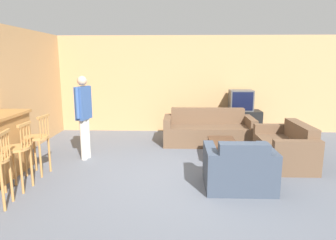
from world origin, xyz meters
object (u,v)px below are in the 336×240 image
(bar_chair_far, at_px, (37,142))
(couch_far, at_px, (208,131))
(armchair_near, at_px, (239,169))
(bar_chair_mid, at_px, (17,154))
(book_on_table, at_px, (225,143))
(person_by_window, at_px, (84,112))
(tv, at_px, (241,100))
(loveseat_right, at_px, (285,148))
(tv_unit, at_px, (240,123))
(coffee_table, at_px, (223,144))

(bar_chair_far, distance_m, couch_far, 3.75)
(couch_far, height_order, armchair_near, couch_far)
(bar_chair_mid, relative_size, armchair_near, 1.01)
(bar_chair_mid, distance_m, book_on_table, 3.53)
(armchair_near, relative_size, person_by_window, 0.62)
(tv, distance_m, book_on_table, 2.51)
(book_on_table, bearing_deg, tv, 72.08)
(couch_far, relative_size, loveseat_right, 1.42)
(bar_chair_mid, relative_size, couch_far, 0.50)
(bar_chair_mid, distance_m, tv, 5.44)
(bar_chair_mid, bearing_deg, armchair_near, 3.13)
(bar_chair_mid, relative_size, tv, 1.74)
(tv_unit, bearing_deg, book_on_table, -107.89)
(loveseat_right, distance_m, tv, 2.40)
(couch_far, relative_size, coffee_table, 2.44)
(person_by_window, bearing_deg, tv, 31.37)
(bar_chair_far, bearing_deg, loveseat_right, 9.06)
(bar_chair_far, xyz_separation_m, coffee_table, (3.27, 0.82, -0.24))
(loveseat_right, height_order, tv_unit, loveseat_right)
(book_on_table, bearing_deg, couch_far, 96.78)
(couch_far, distance_m, tv_unit, 1.30)
(armchair_near, height_order, tv_unit, armchair_near)
(tv, relative_size, person_by_window, 0.36)
(couch_far, relative_size, armchair_near, 2.03)
(couch_far, bearing_deg, person_by_window, -154.54)
(armchair_near, distance_m, tv, 3.57)
(coffee_table, relative_size, book_on_table, 4.17)
(coffee_table, bearing_deg, tv_unit, 70.55)
(bar_chair_far, bearing_deg, coffee_table, 14.02)
(bar_chair_far, relative_size, tv, 1.74)
(bar_chair_mid, relative_size, tv_unit, 0.97)
(tv_unit, bearing_deg, loveseat_right, -79.88)
(tv_unit, relative_size, person_by_window, 0.65)
(bar_chair_mid, distance_m, armchair_near, 3.35)
(bar_chair_mid, xyz_separation_m, loveseat_right, (4.44, 1.35, -0.28))
(tv_unit, distance_m, tv, 0.60)
(tv, bearing_deg, coffee_table, -109.47)
(coffee_table, bearing_deg, bar_chair_mid, -155.92)
(bar_chair_mid, xyz_separation_m, tv_unit, (4.03, 3.63, -0.25))
(armchair_near, bearing_deg, tv, 78.48)
(tv_unit, xyz_separation_m, book_on_table, (-0.76, -2.34, 0.08))
(bar_chair_far, bearing_deg, book_on_table, 11.20)
(tv_unit, bearing_deg, bar_chair_mid, -137.99)
(tv_unit, distance_m, book_on_table, 2.46)
(tv, bearing_deg, loveseat_right, -79.87)
(couch_far, distance_m, tv, 1.44)
(bar_chair_far, relative_size, book_on_table, 5.06)
(book_on_table, bearing_deg, loveseat_right, 2.92)
(bar_chair_far, height_order, loveseat_right, bar_chair_far)
(couch_far, xyz_separation_m, person_by_window, (-2.56, -1.22, 0.65))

